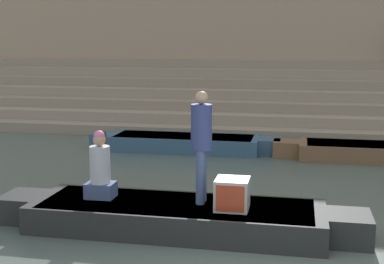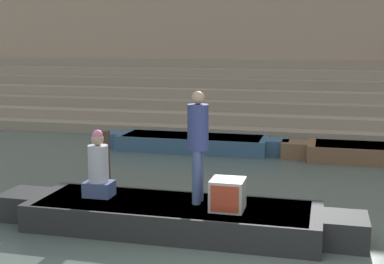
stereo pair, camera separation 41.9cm
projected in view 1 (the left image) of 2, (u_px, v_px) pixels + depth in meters
name	position (u px, v px, depth m)	size (l,w,h in m)	color
ghat_steps	(291.00, 102.00, 18.33)	(36.00, 5.24, 2.16)	gray
back_wall	(294.00, 21.00, 20.24)	(34.20, 1.28, 7.25)	tan
rowboat_main	(176.00, 216.00, 8.13)	(5.70, 1.50, 0.42)	black
person_standing	(201.00, 139.00, 8.00)	(0.32, 0.32, 1.70)	#3D4C75
person_rowing	(100.00, 170.00, 8.34)	(0.44, 0.35, 1.07)	#3D4C75
tv_set	(232.00, 194.00, 7.79)	(0.48, 0.49, 0.46)	#9E998E
moored_boat_distant	(184.00, 142.00, 14.09)	(5.04, 1.23, 0.39)	#33516B
mooring_post	(102.00, 160.00, 10.32)	(0.18, 0.18, 1.15)	#473828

